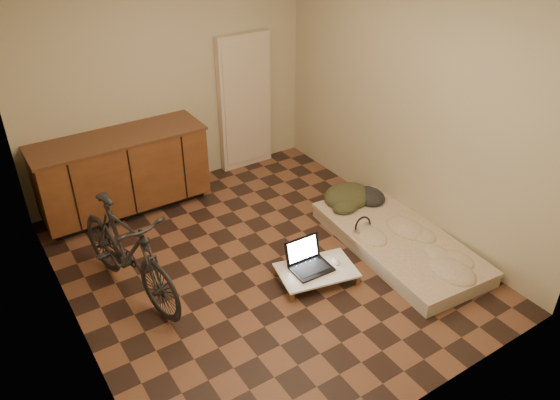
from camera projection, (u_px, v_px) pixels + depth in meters
room_shell at (260, 144)px, 4.70m from camera, size 3.50×4.00×2.60m
cabinets at (123, 173)px, 6.01m from camera, size 1.84×0.62×0.91m
appliance_panel at (245, 103)px, 6.77m from camera, size 0.70×0.10×1.70m
bicycle at (127, 247)px, 4.76m from camera, size 0.77×1.64×1.02m
futon at (398, 242)px, 5.56m from camera, size 1.05×1.96×0.16m
clothing_pile at (354, 191)px, 6.04m from camera, size 0.63×0.54×0.24m
headphones at (363, 225)px, 5.53m from camera, size 0.23×0.22×0.15m
lap_desk at (317, 271)px, 5.12m from camera, size 0.80×0.61×0.12m
laptop at (309, 262)px, 5.12m from camera, size 0.38×0.34×0.25m
mouse at (336, 262)px, 5.18m from camera, size 0.07×0.11×0.03m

